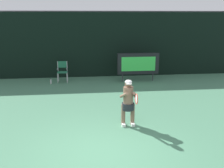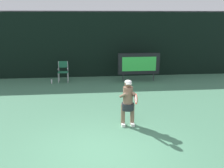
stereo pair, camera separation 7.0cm
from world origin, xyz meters
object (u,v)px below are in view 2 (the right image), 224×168
Objects in this scene: scoreboard at (139,64)px; tennis_racket at (136,99)px; water_bottle at (52,81)px; umpire_chair at (63,70)px; tennis_player at (128,101)px.

tennis_racket is (-1.35, -6.08, 0.13)m from scoreboard.
tennis_racket is at bearing -61.89° from water_bottle.
tennis_racket is (3.21, -6.02, 0.96)m from water_bottle.
tennis_player is (2.50, -5.79, 0.20)m from umpire_chair.
water_bottle is at bearing 119.55° from tennis_player.
tennis_player is at bearing -66.70° from umpire_chair.
scoreboard is at bearing 74.90° from tennis_player.
water_bottle is at bearing -148.56° from umpire_chair.
tennis_player is 2.48× the size of tennis_racket.
umpire_chair is 4.08× the size of water_bottle.
umpire_chair is 0.85m from water_bottle.
tennis_player is at bearing -105.10° from scoreboard.
umpire_chair is 6.31m from tennis_player.
scoreboard is 5.70m from tennis_player.
water_bottle is at bearing 133.50° from tennis_racket.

